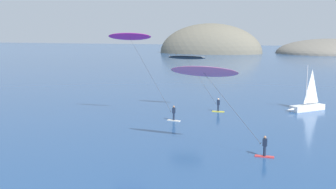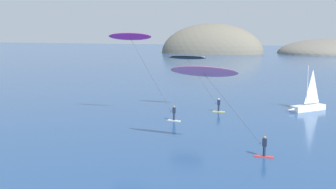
{
  "view_description": "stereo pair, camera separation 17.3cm",
  "coord_description": "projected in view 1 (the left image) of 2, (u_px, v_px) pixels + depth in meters",
  "views": [
    {
      "loc": [
        23.28,
        -14.57,
        9.81
      ],
      "look_at": [
        9.28,
        22.78,
        3.86
      ],
      "focal_mm": 45.0,
      "sensor_mm": 36.0,
      "label": 1
    },
    {
      "loc": [
        23.44,
        -14.51,
        9.81
      ],
      "look_at": [
        9.28,
        22.78,
        3.86
      ],
      "focal_mm": 45.0,
      "sensor_mm": 36.0,
      "label": 2
    }
  ],
  "objects": [
    {
      "name": "kitesurfer_magenta",
      "position": [
        133.0,
        43.0,
        46.87
      ],
      "size": [
        8.5,
        1.53,
        9.78
      ],
      "color": "silver",
      "rests_on": "ground"
    },
    {
      "name": "kitesurfer_pink",
      "position": [
        207.0,
        76.0,
        34.53
      ],
      "size": [
        9.02,
        1.94,
        7.14
      ],
      "color": "red",
      "rests_on": "ground"
    },
    {
      "name": "sailboat_near",
      "position": [
        306.0,
        106.0,
        52.79
      ],
      "size": [
        4.66,
        5.1,
        5.7
      ],
      "color": "white",
      "rests_on": "ground"
    },
    {
      "name": "kitesurfer_black",
      "position": [
        189.0,
        62.0,
        52.57
      ],
      "size": [
        7.41,
        1.37,
        6.96
      ],
      "color": "yellow",
      "rests_on": "ground"
    },
    {
      "name": "headland_island",
      "position": [
        265.0,
        53.0,
        194.71
      ],
      "size": [
        100.9,
        55.55,
        27.5
      ],
      "color": "#6B6656",
      "rests_on": "ground"
    }
  ]
}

